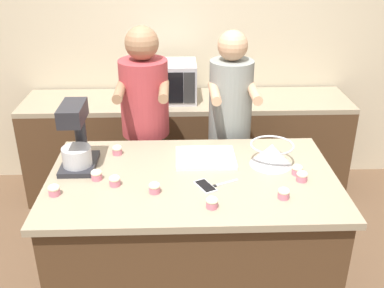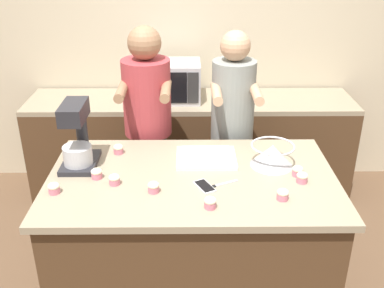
# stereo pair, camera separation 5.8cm
# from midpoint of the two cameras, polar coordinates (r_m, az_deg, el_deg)

# --- Properties ---
(back_wall) EXTENTS (10.00, 0.06, 2.70)m
(back_wall) POSITION_cam_midpoint_polar(r_m,az_deg,el_deg) (4.09, -1.24, 13.36)
(back_wall) COLOR beige
(back_wall) RESTS_ON ground_plane
(island_counter) EXTENTS (1.65, 0.98, 0.94)m
(island_counter) POSITION_cam_midpoint_polar(r_m,az_deg,el_deg) (2.84, -0.56, -12.31)
(island_counter) COLOR #4C331E
(island_counter) RESTS_ON ground_plane
(back_counter) EXTENTS (2.80, 0.60, 0.90)m
(back_counter) POSITION_cam_midpoint_polar(r_m,az_deg,el_deg) (4.06, -1.05, -0.26)
(back_counter) COLOR #4C331E
(back_counter) RESTS_ON ground_plane
(person_left) EXTENTS (0.35, 0.51, 1.66)m
(person_left) POSITION_cam_midpoint_polar(r_m,az_deg,el_deg) (3.25, -6.35, 1.05)
(person_left) COLOR brown
(person_left) RESTS_ON ground_plane
(person_right) EXTENTS (0.32, 0.49, 1.62)m
(person_right) POSITION_cam_midpoint_polar(r_m,az_deg,el_deg) (3.26, 4.25, 1.02)
(person_right) COLOR brown
(person_right) RESTS_ON ground_plane
(stand_mixer) EXTENTS (0.20, 0.30, 0.40)m
(stand_mixer) POSITION_cam_midpoint_polar(r_m,az_deg,el_deg) (2.70, -15.06, 0.51)
(stand_mixer) COLOR #232328
(stand_mixer) RESTS_ON island_counter
(mixing_bowl) EXTENTS (0.26, 0.26, 0.13)m
(mixing_bowl) POSITION_cam_midpoint_polar(r_m,az_deg,el_deg) (2.71, 9.46, -1.20)
(mixing_bowl) COLOR #BCBCC1
(mixing_bowl) RESTS_ON island_counter
(baking_tray) EXTENTS (0.36, 0.29, 0.04)m
(baking_tray) POSITION_cam_midpoint_polar(r_m,az_deg,el_deg) (2.75, 1.13, -1.66)
(baking_tray) COLOR silver
(baking_tray) RESTS_ON island_counter
(microwave_oven) EXTENTS (0.45, 0.37, 0.32)m
(microwave_oven) POSITION_cam_midpoint_polar(r_m,az_deg,el_deg) (3.83, -3.29, 7.95)
(microwave_oven) COLOR #B7B7BC
(microwave_oven) RESTS_ON back_counter
(cell_phone) EXTENTS (0.13, 0.16, 0.01)m
(cell_phone) POSITION_cam_midpoint_polar(r_m,az_deg,el_deg) (2.47, 1.03, -5.40)
(cell_phone) COLOR silver
(cell_phone) RESTS_ON island_counter
(knife) EXTENTS (0.21, 0.11, 0.01)m
(knife) POSITION_cam_midpoint_polar(r_m,az_deg,el_deg) (2.49, 2.72, -5.22)
(knife) COLOR #BCBCC1
(knife) RESTS_ON island_counter
(cupcake_0) EXTENTS (0.06, 0.06, 0.06)m
(cupcake_0) POSITION_cam_midpoint_polar(r_m,az_deg,el_deg) (2.51, -17.75, -5.56)
(cupcake_0) COLOR #D17084
(cupcake_0) RESTS_ON island_counter
(cupcake_1) EXTENTS (0.06, 0.06, 0.06)m
(cupcake_1) POSITION_cam_midpoint_polar(r_m,az_deg,el_deg) (2.29, 1.83, -7.40)
(cupcake_1) COLOR #D17084
(cupcake_1) RESTS_ON island_counter
(cupcake_2) EXTENTS (0.06, 0.06, 0.06)m
(cupcake_2) POSITION_cam_midpoint_polar(r_m,az_deg,el_deg) (2.51, -10.44, -4.56)
(cupcake_2) COLOR #D17084
(cupcake_2) RESTS_ON island_counter
(cupcake_3) EXTENTS (0.06, 0.06, 0.06)m
(cupcake_3) POSITION_cam_midpoint_polar(r_m,az_deg,el_deg) (2.42, -5.47, -5.52)
(cupcake_3) COLOR #D17084
(cupcake_3) RESTS_ON island_counter
(cupcake_4) EXTENTS (0.06, 0.06, 0.06)m
(cupcake_4) POSITION_cam_midpoint_polar(r_m,az_deg,el_deg) (2.40, 10.89, -6.14)
(cupcake_4) COLOR #D17084
(cupcake_4) RESTS_ON island_counter
(cupcake_5) EXTENTS (0.06, 0.06, 0.06)m
(cupcake_5) POSITION_cam_midpoint_polar(r_m,az_deg,el_deg) (2.59, -12.66, -3.80)
(cupcake_5) COLOR #D17084
(cupcake_5) RESTS_ON island_counter
(cupcake_6) EXTENTS (0.06, 0.06, 0.06)m
(cupcake_6) POSITION_cam_midpoint_polar(r_m,az_deg,el_deg) (2.85, -10.06, -0.72)
(cupcake_6) COLOR #D17084
(cupcake_6) RESTS_ON island_counter
(cupcake_7) EXTENTS (0.06, 0.06, 0.06)m
(cupcake_7) POSITION_cam_midpoint_polar(r_m,az_deg,el_deg) (2.65, 12.59, -3.15)
(cupcake_7) COLOR #D17084
(cupcake_7) RESTS_ON island_counter
(cupcake_8) EXTENTS (0.06, 0.06, 0.06)m
(cupcake_8) POSITION_cam_midpoint_polar(r_m,az_deg,el_deg) (2.58, 13.18, -3.98)
(cupcake_8) COLOR #D17084
(cupcake_8) RESTS_ON island_counter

